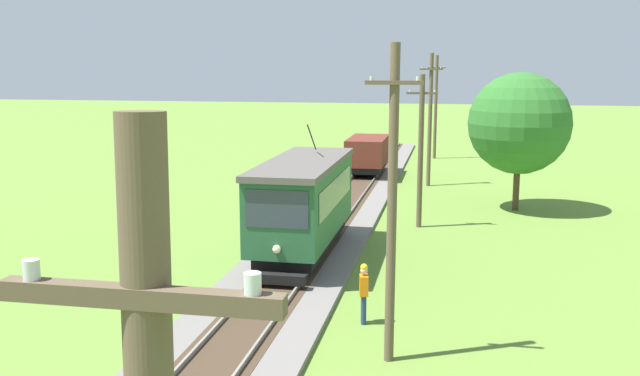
{
  "coord_description": "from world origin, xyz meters",
  "views": [
    {
      "loc": [
        5.5,
        -3.14,
        7.36
      ],
      "look_at": [
        -0.07,
        25.55,
        2.1
      ],
      "focal_mm": 38.59,
      "sensor_mm": 36.0,
      "label": 1
    }
  ],
  "objects_px": {
    "utility_pole_far": "(430,118)",
    "freight_car": "(368,154)",
    "track_worker": "(364,291)",
    "red_tram": "(303,203)",
    "utility_pole_near_tram": "(392,202)",
    "utility_pole_mid": "(421,150)",
    "tree_left_near": "(519,123)",
    "utility_pole_distant": "(436,106)",
    "gravel_pile": "(299,169)"
  },
  "relations": [
    {
      "from": "utility_pole_far",
      "to": "freight_car",
      "type": "bearing_deg",
      "value": 148.59
    },
    {
      "from": "freight_car",
      "to": "track_worker",
      "type": "height_order",
      "value": "freight_car"
    },
    {
      "from": "track_worker",
      "to": "red_tram",
      "type": "bearing_deg",
      "value": 105.92
    },
    {
      "from": "red_tram",
      "to": "utility_pole_far",
      "type": "xyz_separation_m",
      "value": [
        4.09,
        17.44,
        1.93
      ]
    },
    {
      "from": "utility_pole_far",
      "to": "track_worker",
      "type": "bearing_deg",
      "value": -92.29
    },
    {
      "from": "utility_pole_far",
      "to": "track_worker",
      "type": "distance_m",
      "value": 23.93
    },
    {
      "from": "utility_pole_near_tram",
      "to": "utility_pole_mid",
      "type": "bearing_deg",
      "value": 90.0
    },
    {
      "from": "utility_pole_mid",
      "to": "track_worker",
      "type": "height_order",
      "value": "utility_pole_mid"
    },
    {
      "from": "tree_left_near",
      "to": "utility_pole_far",
      "type": "bearing_deg",
      "value": 125.4
    },
    {
      "from": "utility_pole_distant",
      "to": "gravel_pile",
      "type": "relative_size",
      "value": 3.13
    },
    {
      "from": "freight_car",
      "to": "utility_pole_far",
      "type": "distance_m",
      "value": 5.44
    },
    {
      "from": "tree_left_near",
      "to": "freight_car",
      "type": "bearing_deg",
      "value": 134.01
    },
    {
      "from": "red_tram",
      "to": "gravel_pile",
      "type": "height_order",
      "value": "red_tram"
    },
    {
      "from": "utility_pole_mid",
      "to": "utility_pole_far",
      "type": "height_order",
      "value": "utility_pole_far"
    },
    {
      "from": "utility_pole_distant",
      "to": "track_worker",
      "type": "bearing_deg",
      "value": -91.5
    },
    {
      "from": "utility_pole_near_tram",
      "to": "gravel_pile",
      "type": "distance_m",
      "value": 29.44
    },
    {
      "from": "utility_pole_distant",
      "to": "track_worker",
      "type": "distance_m",
      "value": 36.44
    },
    {
      "from": "utility_pole_near_tram",
      "to": "tree_left_near",
      "type": "distance_m",
      "value": 19.89
    },
    {
      "from": "utility_pole_mid",
      "to": "red_tram",
      "type": "bearing_deg",
      "value": -123.79
    },
    {
      "from": "utility_pole_mid",
      "to": "utility_pole_far",
      "type": "distance_m",
      "value": 11.34
    },
    {
      "from": "freight_car",
      "to": "track_worker",
      "type": "xyz_separation_m",
      "value": [
        3.15,
        -26.2,
        -0.57
      ]
    },
    {
      "from": "freight_car",
      "to": "utility_pole_far",
      "type": "xyz_separation_m",
      "value": [
        4.1,
        -2.5,
        2.57
      ]
    },
    {
      "from": "utility_pole_far",
      "to": "gravel_pile",
      "type": "distance_m",
      "value": 9.6
    },
    {
      "from": "red_tram",
      "to": "utility_pole_far",
      "type": "relative_size",
      "value": 1.06
    },
    {
      "from": "freight_car",
      "to": "utility_pole_far",
      "type": "relative_size",
      "value": 0.64
    },
    {
      "from": "gravel_pile",
      "to": "utility_pole_distant",
      "type": "bearing_deg",
      "value": 50.73
    },
    {
      "from": "utility_pole_mid",
      "to": "utility_pole_distant",
      "type": "distance_m",
      "value": 23.92
    },
    {
      "from": "red_tram",
      "to": "utility_pole_mid",
      "type": "bearing_deg",
      "value": 56.21
    },
    {
      "from": "red_tram",
      "to": "tree_left_near",
      "type": "xyz_separation_m",
      "value": [
        8.77,
        10.86,
        2.25
      ]
    },
    {
      "from": "freight_car",
      "to": "utility_pole_mid",
      "type": "height_order",
      "value": "utility_pole_mid"
    },
    {
      "from": "red_tram",
      "to": "tree_left_near",
      "type": "bearing_deg",
      "value": 51.08
    },
    {
      "from": "utility_pole_near_tram",
      "to": "utility_pole_distant",
      "type": "bearing_deg",
      "value": 90.0
    },
    {
      "from": "track_worker",
      "to": "utility_pole_distant",
      "type": "bearing_deg",
      "value": 77.78
    },
    {
      "from": "freight_car",
      "to": "utility_pole_mid",
      "type": "xyz_separation_m",
      "value": [
        4.1,
        -13.83,
        2.01
      ]
    },
    {
      "from": "utility_pole_distant",
      "to": "utility_pole_mid",
      "type": "bearing_deg",
      "value": -90.0
    },
    {
      "from": "freight_car",
      "to": "utility_pole_distant",
      "type": "bearing_deg",
      "value": 67.91
    },
    {
      "from": "utility_pole_mid",
      "to": "gravel_pile",
      "type": "distance_m",
      "value": 16.19
    },
    {
      "from": "utility_pole_distant",
      "to": "track_worker",
      "type": "relative_size",
      "value": 4.54
    },
    {
      "from": "red_tram",
      "to": "tree_left_near",
      "type": "height_order",
      "value": "tree_left_near"
    },
    {
      "from": "utility_pole_near_tram",
      "to": "gravel_pile",
      "type": "xyz_separation_m",
      "value": [
        -8.65,
        27.92,
        -3.55
      ]
    },
    {
      "from": "utility_pole_near_tram",
      "to": "track_worker",
      "type": "distance_m",
      "value": 3.89
    },
    {
      "from": "utility_pole_far",
      "to": "red_tram",
      "type": "bearing_deg",
      "value": -103.2
    },
    {
      "from": "utility_pole_distant",
      "to": "tree_left_near",
      "type": "relative_size",
      "value": 1.15
    },
    {
      "from": "red_tram",
      "to": "track_worker",
      "type": "xyz_separation_m",
      "value": [
        3.14,
        -6.26,
        -1.21
      ]
    },
    {
      "from": "utility_pole_distant",
      "to": "tree_left_near",
      "type": "bearing_deg",
      "value": -76.29
    },
    {
      "from": "utility_pole_distant",
      "to": "freight_car",
      "type": "bearing_deg",
      "value": -112.09
    },
    {
      "from": "utility_pole_near_tram",
      "to": "utility_pole_distant",
      "type": "relative_size",
      "value": 0.97
    },
    {
      "from": "gravel_pile",
      "to": "freight_car",
      "type": "bearing_deg",
      "value": 6.15
    },
    {
      "from": "utility_pole_near_tram",
      "to": "utility_pole_mid",
      "type": "xyz_separation_m",
      "value": [
        0.0,
        14.58,
        -0.47
      ]
    },
    {
      "from": "gravel_pile",
      "to": "tree_left_near",
      "type": "distance_m",
      "value": 16.34
    }
  ]
}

